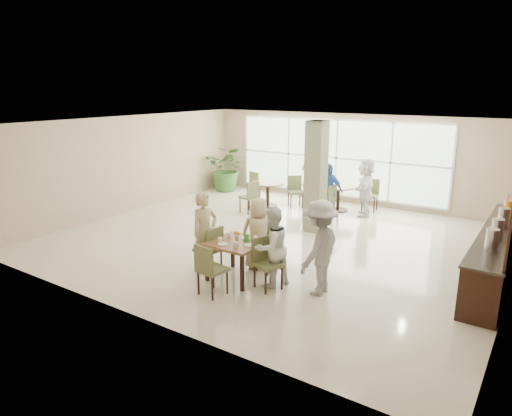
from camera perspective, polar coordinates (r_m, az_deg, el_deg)
The scene contains 20 objects.
ground at distance 11.08m, azimuth 2.60°, elevation -4.03°, with size 10.00×10.00×0.00m, color beige.
room_shell at distance 10.65m, azimuth 2.70°, elevation 4.68°, with size 10.00×10.00×10.00m.
window_bank at distance 14.84m, azimuth 10.00°, elevation 6.19°, with size 7.00×0.04×7.00m.
column at distance 11.55m, azimuth 7.48°, elevation 3.85°, with size 0.45×0.45×2.80m, color #6E7350.
main_table at distance 8.71m, azimuth -2.40°, elevation -4.77°, with size 0.98×0.98×0.75m.
round_table_left at distance 14.06m, azimuth 1.48°, elevation 2.43°, with size 1.02×1.02×0.75m.
round_table_right at distance 13.79m, azimuth 10.26°, elevation 1.95°, with size 1.02×1.02×0.75m.
chairs_main_table at distance 8.74m, azimuth -2.50°, elevation -6.01°, with size 1.96×2.04×0.95m.
chairs_table_left at distance 14.06m, azimuth 1.49°, elevation 2.10°, with size 2.04×2.03×0.95m.
chairs_table_right at distance 13.77m, azimuth 10.34°, elevation 1.59°, with size 2.09×1.82×0.95m.
tabletop_clutter at distance 8.63m, azimuth -2.35°, elevation -3.90°, with size 0.74×0.72×0.21m.
buffet_counter at distance 9.99m, azimuth 28.10°, elevation -4.64°, with size 0.64×4.70×1.95m.
potted_plant at distance 16.20m, azimuth -3.61°, elevation 4.98°, with size 1.45×1.45×1.61m, color #336026.
teen_left at distance 9.08m, azimuth -6.41°, elevation -3.04°, with size 0.59×0.39×1.62m, color tan.
teen_far at distance 9.17m, azimuth 0.32°, elevation -3.20°, with size 0.72×0.40×1.48m, color tan.
teen_right at distance 8.37m, azimuth 1.97°, elevation -4.91°, with size 0.73×0.57×1.51m, color white.
teen_standing at distance 8.12m, azimuth 7.94°, elevation -4.93°, with size 1.11×0.64×1.71m, color #99989B.
adult_a at distance 12.97m, azimuth 8.96°, elevation 2.17°, with size 0.90×0.51×1.54m, color #3B67B2.
adult_b at distance 13.36m, azimuth 13.52°, elevation 2.58°, with size 1.55×0.67×1.67m, color white.
adult_standing at distance 14.64m, azimuth 6.71°, elevation 3.89°, with size 0.60×0.39×1.64m, color tan.
Camera 1 is at (5.40, -8.98, 3.59)m, focal length 32.00 mm.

